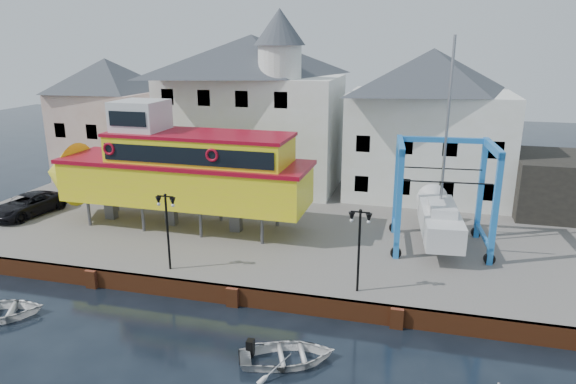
# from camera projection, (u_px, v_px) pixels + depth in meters

# --- Properties ---
(ground) EXTENTS (140.00, 140.00, 0.00)m
(ground) POSITION_uv_depth(u_px,v_px,m) (233.00, 306.00, 25.62)
(ground) COLOR black
(ground) RESTS_ON ground
(hardstanding) EXTENTS (44.00, 22.00, 1.00)m
(hardstanding) POSITION_uv_depth(u_px,v_px,m) (289.00, 223.00, 35.69)
(hardstanding) COLOR #66635E
(hardstanding) RESTS_ON ground
(quay_wall) EXTENTS (44.00, 0.47, 1.00)m
(quay_wall) POSITION_uv_depth(u_px,v_px,m) (234.00, 296.00, 25.58)
(quay_wall) COLOR brown
(quay_wall) RESTS_ON ground
(building_pink) EXTENTS (8.00, 7.00, 10.30)m
(building_pink) POSITION_uv_depth(u_px,v_px,m) (110.00, 119.00, 44.94)
(building_pink) COLOR #C39B8F
(building_pink) RESTS_ON hardstanding
(building_white_main) EXTENTS (14.00, 8.30, 14.00)m
(building_white_main) POSITION_uv_depth(u_px,v_px,m) (254.00, 109.00, 41.80)
(building_white_main) COLOR silver
(building_white_main) RESTS_ON hardstanding
(building_white_right) EXTENTS (12.00, 8.00, 11.20)m
(building_white_right) POSITION_uv_depth(u_px,v_px,m) (429.00, 124.00, 39.21)
(building_white_right) COLOR silver
(building_white_right) RESTS_ON hardstanding
(shed_dark) EXTENTS (8.00, 7.00, 4.00)m
(shed_dark) POSITION_uv_depth(u_px,v_px,m) (572.00, 185.00, 35.96)
(shed_dark) COLOR black
(shed_dark) RESTS_ON hardstanding
(lamp_post_left) EXTENTS (1.12, 0.32, 4.20)m
(lamp_post_left) POSITION_uv_depth(u_px,v_px,m) (166.00, 213.00, 26.52)
(lamp_post_left) COLOR black
(lamp_post_left) RESTS_ON hardstanding
(lamp_post_right) EXTENTS (1.12, 0.32, 4.20)m
(lamp_post_right) POSITION_uv_depth(u_px,v_px,m) (360.00, 230.00, 24.10)
(lamp_post_right) COLOR black
(lamp_post_right) RESTS_ON hardstanding
(tour_boat) EXTENTS (18.68, 4.75, 8.11)m
(tour_boat) POSITION_uv_depth(u_px,v_px,m) (169.00, 168.00, 32.97)
(tour_boat) COLOR #59595E
(tour_boat) RESTS_ON hardstanding
(travel_lift) EXTENTS (5.96, 8.10, 12.03)m
(travel_lift) POSITION_uv_depth(u_px,v_px,m) (439.00, 211.00, 30.45)
(travel_lift) COLOR #1E7FC5
(travel_lift) RESTS_ON hardstanding
(van) EXTENTS (3.32, 5.66, 1.48)m
(van) POSITION_uv_depth(u_px,v_px,m) (28.00, 205.00, 35.72)
(van) COLOR black
(van) RESTS_ON hardstanding
(motorboat_b) EXTENTS (4.76, 4.15, 0.82)m
(motorboat_b) POSITION_uv_depth(u_px,v_px,m) (288.00, 362.00, 21.14)
(motorboat_b) COLOR silver
(motorboat_b) RESTS_ON ground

